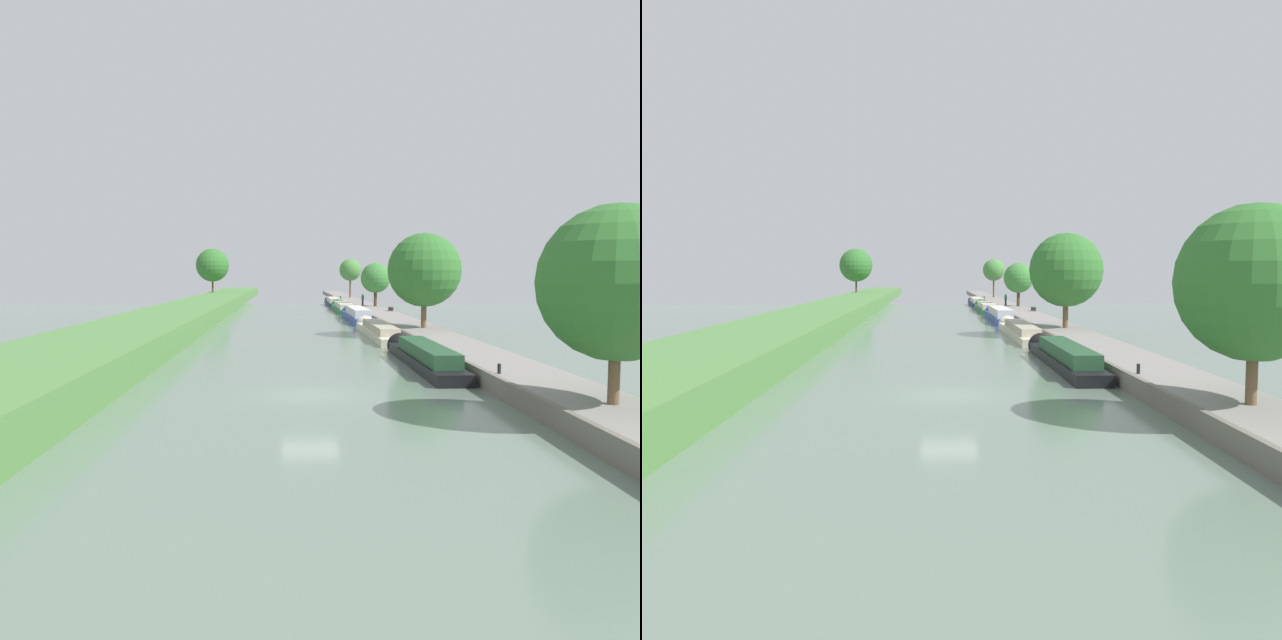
% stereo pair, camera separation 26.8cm
% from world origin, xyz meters
% --- Properties ---
extents(ground_plane, '(160.00, 160.00, 0.00)m').
position_xyz_m(ground_plane, '(0.00, 0.00, 0.00)').
color(ground_plane, slate).
extents(left_grassy_bank, '(7.57, 260.00, 1.73)m').
position_xyz_m(left_grassy_bank, '(-12.06, 0.00, 0.86)').
color(left_grassy_bank, '#518442').
rests_on(left_grassy_bank, ground_plane).
extents(right_towpath, '(3.60, 260.00, 0.83)m').
position_xyz_m(right_towpath, '(10.07, 0.00, 0.41)').
color(right_towpath, gray).
rests_on(right_towpath, ground_plane).
extents(stone_quay, '(0.25, 260.00, 0.88)m').
position_xyz_m(stone_quay, '(8.15, 0.00, 0.44)').
color(stone_quay, '#6B665B').
rests_on(stone_quay, ground_plane).
extents(narrowboat_black, '(1.84, 14.84, 1.93)m').
position_xyz_m(narrowboat_black, '(6.87, 8.52, 0.56)').
color(narrowboat_black, black).
rests_on(narrowboat_black, ground_plane).
extents(narrowboat_cream, '(1.88, 16.57, 1.79)m').
position_xyz_m(narrowboat_cream, '(6.67, 25.28, 0.49)').
color(narrowboat_cream, beige).
rests_on(narrowboat_cream, ground_plane).
extents(narrowboat_blue, '(2.07, 15.88, 2.18)m').
position_xyz_m(narrowboat_blue, '(6.80, 42.46, 0.63)').
color(narrowboat_blue, '#283D93').
rests_on(narrowboat_blue, ground_plane).
extents(narrowboat_green, '(2.15, 16.27, 2.04)m').
position_xyz_m(narrowboat_green, '(6.75, 59.83, 0.52)').
color(narrowboat_green, '#1E6033').
rests_on(narrowboat_green, ground_plane).
extents(narrowboat_navy, '(1.97, 15.18, 1.95)m').
position_xyz_m(narrowboat_navy, '(6.62, 76.62, 0.52)').
color(narrowboat_navy, '#141E42').
rests_on(narrowboat_navy, ground_plane).
extents(tree_rightbank_near, '(5.42, 5.42, 6.93)m').
position_xyz_m(tree_rightbank_near, '(10.29, -6.45, 5.04)').
color(tree_rightbank_near, brown).
rests_on(tree_rightbank_near, right_towpath).
extents(tree_rightbank_midnear, '(6.09, 6.09, 7.83)m').
position_xyz_m(tree_rightbank_midnear, '(10.32, 23.83, 5.60)').
color(tree_rightbank_midnear, brown).
rests_on(tree_rightbank_midnear, right_towpath).
extents(tree_rightbank_midfar, '(4.07, 4.07, 5.89)m').
position_xyz_m(tree_rightbank_midfar, '(11.05, 57.32, 4.66)').
color(tree_rightbank_midfar, '#4C3828').
rests_on(tree_rightbank_midfar, right_towpath).
extents(tree_rightbank_far, '(4.06, 4.06, 7.11)m').
position_xyz_m(tree_rightbank_far, '(10.79, 88.68, 5.89)').
color(tree_rightbank_far, brown).
rests_on(tree_rightbank_far, right_towpath).
extents(tree_leftbank_downstream, '(6.14, 6.14, 8.14)m').
position_xyz_m(tree_leftbank_downstream, '(-14.83, 90.27, 6.79)').
color(tree_leftbank_downstream, '#4C3828').
rests_on(tree_leftbank_downstream, left_grassy_bank).
extents(person_walking, '(0.34, 0.34, 1.66)m').
position_xyz_m(person_walking, '(9.50, 58.81, 1.70)').
color(person_walking, '#282D42').
rests_on(person_walking, right_towpath).
extents(mooring_bollard_near, '(0.16, 0.16, 0.45)m').
position_xyz_m(mooring_bollard_near, '(8.58, 0.25, 1.05)').
color(mooring_bollard_near, black).
rests_on(mooring_bollard_near, right_towpath).
extents(mooring_bollard_far, '(0.16, 0.16, 0.45)m').
position_xyz_m(mooring_bollard_far, '(8.58, 83.44, 1.05)').
color(mooring_bollard_far, black).
rests_on(mooring_bollard_far, right_towpath).
extents(park_bench, '(0.44, 1.50, 0.47)m').
position_xyz_m(park_bench, '(11.42, 46.78, 1.17)').
color(park_bench, '#333338').
rests_on(park_bench, right_towpath).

